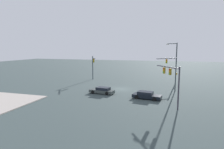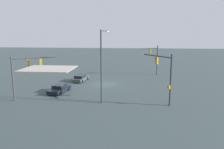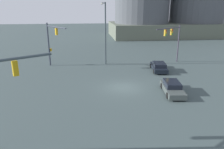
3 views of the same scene
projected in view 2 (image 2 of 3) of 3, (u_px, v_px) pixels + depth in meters
name	position (u px, v px, depth m)	size (l,w,h in m)	color
ground_plane	(105.00, 84.00, 40.09)	(189.80, 189.80, 0.00)	#3C4A4A
sidewalk_corner	(49.00, 69.00, 56.96)	(12.60, 10.47, 0.15)	#B7ACA2
traffic_signal_near_corner	(165.00, 71.00, 28.46)	(3.26, 4.70, 6.48)	#323744
traffic_signal_opposite_side	(154.00, 56.00, 48.14)	(3.85, 2.41, 6.28)	#354349
traffic_signal_cross_street	(25.00, 68.00, 30.40)	(4.98, 3.37, 5.97)	#3D3846
streetlamp_curved_arm	(102.00, 62.00, 28.62)	(0.97, 2.16, 9.40)	#323D42
sedan_car_approaching	(81.00, 78.00, 42.58)	(2.33, 4.83, 1.21)	#444C4A
sedan_car_waiting_far	(60.00, 89.00, 34.57)	(2.49, 4.93, 1.21)	black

